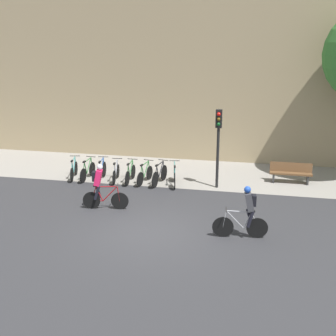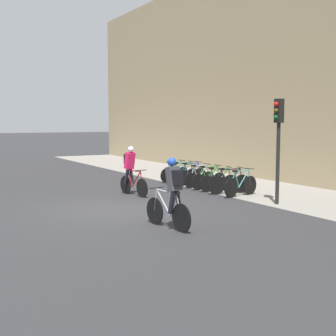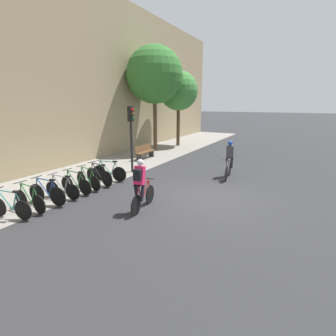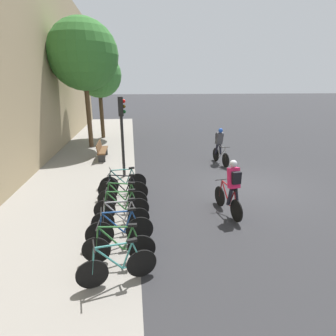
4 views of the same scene
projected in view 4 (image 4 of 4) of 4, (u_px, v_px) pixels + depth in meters
ground at (249, 186)px, 10.46m from camera, size 200.00×200.00×0.00m
kerb_strip at (74, 195)px, 9.59m from camera, size 44.00×4.50×0.01m
cyclist_pink at (232, 187)px, 7.81m from camera, size 1.74×0.51×1.78m
cyclist_grey at (220, 145)px, 13.17m from camera, size 1.81×0.51×1.79m
parked_bike_0 at (118, 266)px, 5.26m from camera, size 0.49×1.60×0.95m
parked_bike_1 at (119, 246)px, 5.89m from camera, size 0.46×1.66×0.96m
parked_bike_2 at (120, 230)px, 6.51m from camera, size 0.46×1.68×0.98m
parked_bike_3 at (121, 218)px, 7.15m from camera, size 0.46×1.58×0.95m
parked_bike_4 at (122, 207)px, 7.77m from camera, size 0.46×1.64×0.95m
parked_bike_5 at (122, 198)px, 8.40m from camera, size 0.47×1.61×0.95m
parked_bike_6 at (123, 189)px, 9.02m from camera, size 0.46×1.73×0.98m
parked_bike_7 at (123, 182)px, 9.65m from camera, size 0.51×1.71×0.98m
traffic_light_pole at (122, 123)px, 10.80m from camera, size 0.26×0.30×3.39m
bench at (102, 150)px, 14.17m from camera, size 1.83×0.44×0.89m
street_tree_0 at (83, 55)px, 15.32m from camera, size 4.08×4.08×7.55m
street_tree_1 at (99, 75)px, 18.51m from camera, size 3.18×3.18×6.09m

